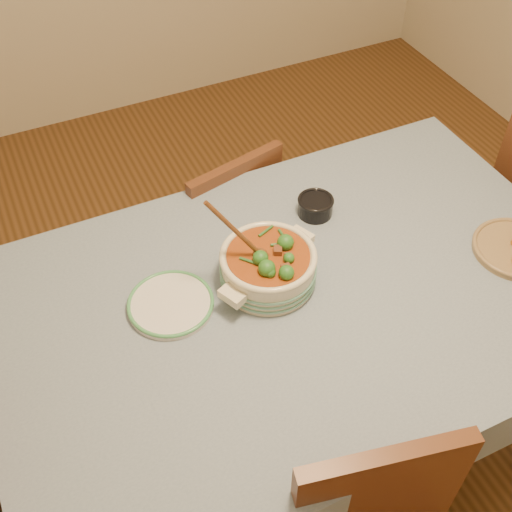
# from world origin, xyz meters

# --- Properties ---
(floor) EXTENTS (4.50, 4.50, 0.00)m
(floor) POSITION_xyz_m (0.00, 0.00, 0.00)
(floor) COLOR #482D14
(floor) RESTS_ON ground
(dining_table) EXTENTS (1.68, 1.08, 0.76)m
(dining_table) POSITION_xyz_m (0.00, 0.00, 0.66)
(dining_table) COLOR brown
(dining_table) RESTS_ON floor
(stew_casserole) EXTENTS (0.34, 0.34, 0.31)m
(stew_casserole) POSITION_xyz_m (-0.06, 0.08, 0.82)
(stew_casserole) COLOR beige
(stew_casserole) RESTS_ON dining_table
(white_plate) EXTENTS (0.26, 0.26, 0.02)m
(white_plate) POSITION_xyz_m (-0.33, 0.11, 0.77)
(white_plate) COLOR silver
(white_plate) RESTS_ON dining_table
(condiment_bowl) EXTENTS (0.11, 0.11, 0.06)m
(condiment_bowl) POSITION_xyz_m (0.20, 0.27, 0.79)
(condiment_bowl) COLOR black
(condiment_bowl) RESTS_ON dining_table
(chair_far) EXTENTS (0.45, 0.45, 0.80)m
(chair_far) POSITION_xyz_m (0.03, 0.64, 0.45)
(chair_far) COLOR #512E18
(chair_far) RESTS_ON floor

